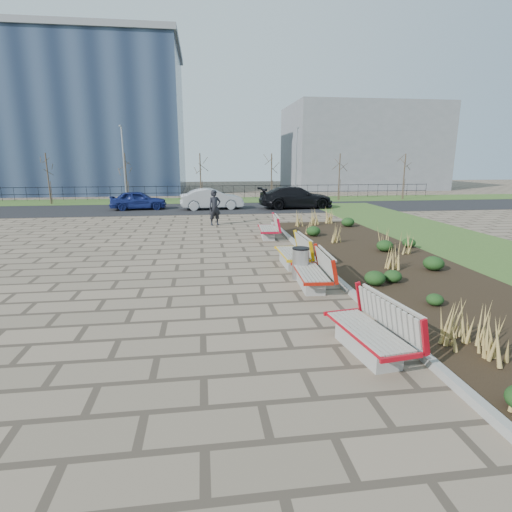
{
  "coord_description": "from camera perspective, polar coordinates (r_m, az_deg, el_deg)",
  "views": [
    {
      "loc": [
        0.06,
        -7.65,
        3.49
      ],
      "look_at": [
        1.5,
        3.0,
        0.9
      ],
      "focal_mm": 28.0,
      "sensor_mm": 36.0,
      "label": 1
    }
  ],
  "objects": [
    {
      "name": "ground",
      "position": [
        8.41,
        -7.56,
        -11.1
      ],
      "size": [
        120.0,
        120.0,
        0.0
      ],
      "primitive_type": "plane",
      "color": "#766451",
      "rests_on": "ground"
    },
    {
      "name": "planting_bed",
      "position": [
        14.49,
        17.84,
        -0.84
      ],
      "size": [
        4.5,
        18.0,
        0.1
      ],
      "primitive_type": "cube",
      "color": "black",
      "rests_on": "ground"
    },
    {
      "name": "planting_curb",
      "position": [
        13.66,
        8.98,
        -1.1
      ],
      "size": [
        0.16,
        18.0,
        0.15
      ],
      "primitive_type": "cube",
      "color": "gray",
      "rests_on": "ground"
    },
    {
      "name": "grass_verge_near",
      "position": [
        17.08,
        32.39,
        -0.31
      ],
      "size": [
        5.0,
        38.0,
        0.04
      ],
      "primitive_type": "cube",
      "color": "#33511E",
      "rests_on": "ground"
    },
    {
      "name": "grass_verge_far",
      "position": [
        35.82,
        -7.83,
        7.87
      ],
      "size": [
        80.0,
        5.0,
        0.04
      ],
      "primitive_type": "cube",
      "color": "#33511E",
      "rests_on": "ground"
    },
    {
      "name": "road",
      "position": [
        29.85,
        -7.81,
        6.74
      ],
      "size": [
        80.0,
        7.0,
        0.02
      ],
      "primitive_type": "cube",
      "color": "black",
      "rests_on": "ground"
    },
    {
      "name": "bench_a",
      "position": [
        7.69,
        15.67,
        -9.85
      ],
      "size": [
        1.18,
        2.2,
        1.0
      ],
      "primitive_type": null,
      "rotation": [
        0.0,
        0.0,
        0.14
      ],
      "color": "#AC0B18",
      "rests_on": "ground"
    },
    {
      "name": "bench_b",
      "position": [
        11.22,
        7.78,
        -2.02
      ],
      "size": [
        1.03,
        2.15,
        1.0
      ],
      "primitive_type": null,
      "rotation": [
        0.0,
        0.0,
        -0.06
      ],
      "color": "#AB180B",
      "rests_on": "ground"
    },
    {
      "name": "bench_c",
      "position": [
        13.48,
        5.1,
        0.68
      ],
      "size": [
        0.9,
        2.1,
        1.0
      ],
      "primitive_type": null,
      "rotation": [
        0.0,
        0.0,
        0.0
      ],
      "color": "#E9B50C",
      "rests_on": "ground"
    },
    {
      "name": "bench_d",
      "position": [
        18.29,
        1.66,
        4.14
      ],
      "size": [
        1.06,
        2.16,
        1.0
      ],
      "primitive_type": null,
      "rotation": [
        0.0,
        0.0,
        -0.08
      ],
      "color": "#B10B23",
      "rests_on": "ground"
    },
    {
      "name": "litter_bin",
      "position": [
        12.02,
        6.38,
        -1.1
      ],
      "size": [
        0.5,
        0.5,
        0.94
      ],
      "primitive_type": "cylinder",
      "color": "#B2B2B7",
      "rests_on": "ground"
    },
    {
      "name": "pedestrian",
      "position": [
        22.0,
        -5.91,
        6.88
      ],
      "size": [
        0.82,
        0.68,
        1.92
      ],
      "primitive_type": "imported",
      "rotation": [
        0.0,
        0.0,
        0.36
      ],
      "color": "black",
      "rests_on": "ground"
    },
    {
      "name": "car_blue",
      "position": [
        30.08,
        -16.46,
        7.66
      ],
      "size": [
        4.06,
        1.95,
        1.34
      ],
      "primitive_type": "imported",
      "rotation": [
        0.0,
        0.0,
        1.67
      ],
      "color": "navy",
      "rests_on": "road"
    },
    {
      "name": "car_silver",
      "position": [
        29.22,
        -6.34,
        8.11
      ],
      "size": [
        4.61,
        2.01,
        1.47
      ],
      "primitive_type": "imported",
      "rotation": [
        0.0,
        0.0,
        1.67
      ],
      "color": "#9C9EA3",
      "rests_on": "road"
    },
    {
      "name": "car_black",
      "position": [
        29.8,
        5.72,
        8.33
      ],
      "size": [
        5.56,
        2.48,
        1.58
      ],
      "primitive_type": "imported",
      "rotation": [
        0.0,
        0.0,
        1.62
      ],
      "color": "black",
      "rests_on": "road"
    },
    {
      "name": "tree_a",
      "position": [
        36.24,
        -27.55,
        9.76
      ],
      "size": [
        1.4,
        1.4,
        4.0
      ],
      "primitive_type": null,
      "color": "#4C3D2D",
      "rests_on": "grass_verge_far"
    },
    {
      "name": "tree_b",
      "position": [
        34.71,
        -18.05,
        10.51
      ],
      "size": [
        1.4,
        1.4,
        4.0
      ],
      "primitive_type": null,
      "color": "#4C3D2D",
      "rests_on": "grass_verge_far"
    },
    {
      "name": "tree_c",
      "position": [
        34.18,
        -7.93,
        11.0
      ],
      "size": [
        1.4,
        1.4,
        4.0
      ],
      "primitive_type": null,
      "color": "#4C3D2D",
      "rests_on": "grass_verge_far"
    },
    {
      "name": "tree_d",
      "position": [
        34.69,
        2.22,
        11.15
      ],
      "size": [
        1.4,
        1.4,
        4.0
      ],
      "primitive_type": null,
      "color": "#4C3D2D",
      "rests_on": "grass_verge_far"
    },
    {
      "name": "tree_e",
      "position": [
        36.2,
        11.79,
        10.98
      ],
      "size": [
        1.4,
        1.4,
        4.0
      ],
      "primitive_type": null,
      "color": "#4C3D2D",
      "rests_on": "grass_verge_far"
    },
    {
      "name": "tree_f",
      "position": [
        38.6,
        20.37,
        10.58
      ],
      "size": [
        1.4,
        1.4,
        4.0
      ],
      "primitive_type": null,
      "color": "#4C3D2D",
      "rests_on": "grass_verge_far"
    },
    {
      "name": "lamp_west",
      "position": [
        34.19,
        -18.32,
        12.14
      ],
      "size": [
        0.24,
        0.6,
        6.0
      ],
      "primitive_type": null,
      "color": "gray",
      "rests_on": "grass_verge_far"
    },
    {
      "name": "lamp_east",
      "position": [
        34.57,
        5.73,
        12.74
      ],
      "size": [
        0.24,
        0.6,
        6.0
      ],
      "primitive_type": null,
      "color": "gray",
      "rests_on": "grass_verge_far"
    },
    {
      "name": "railing_fence",
      "position": [
        37.26,
        -7.86,
        9.04
      ],
      "size": [
        44.0,
        0.1,
        1.2
      ],
      "primitive_type": null,
      "color": "black",
      "rests_on": "grass_verge_far"
    },
    {
      "name": "building_grey",
      "position": [
        53.52,
        14.68,
        14.75
      ],
      "size": [
        18.0,
        12.0,
        10.0
      ],
      "primitive_type": "cube",
      "color": "slate",
      "rests_on": "ground"
    }
  ]
}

